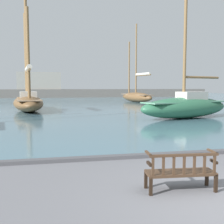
# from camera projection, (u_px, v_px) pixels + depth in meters

# --- Properties ---
(ground_plane) EXTENTS (160.00, 160.00, 0.00)m
(ground_plane) POSITION_uv_depth(u_px,v_px,m) (220.00, 201.00, 5.93)
(ground_plane) COLOR slate
(harbor_water) EXTENTS (100.00, 80.00, 0.08)m
(harbor_water) POSITION_uv_depth(u_px,v_px,m) (74.00, 100.00, 48.83)
(harbor_water) COLOR slate
(harbor_water) RESTS_ON ground
(quay_edge_kerb) EXTENTS (40.00, 0.30, 0.12)m
(quay_edge_kerb) POSITION_uv_depth(u_px,v_px,m) (156.00, 155.00, 9.68)
(quay_edge_kerb) COLOR #4C4C50
(quay_edge_kerb) RESTS_ON ground
(park_bench) EXTENTS (1.64, 0.65, 0.92)m
(park_bench) POSITION_uv_depth(u_px,v_px,m) (181.00, 171.00, 6.49)
(park_bench) COLOR black
(park_bench) RESTS_ON ground
(sailboat_outer_port) EXTENTS (3.73, 8.55, 11.44)m
(sailboat_outer_port) POSITION_uv_depth(u_px,v_px,m) (137.00, 96.00, 41.74)
(sailboat_outer_port) COLOR brown
(sailboat_outer_port) RESTS_ON harbor_water
(sailboat_far_port) EXTENTS (8.21, 4.51, 10.98)m
(sailboat_far_port) POSITION_uv_depth(u_px,v_px,m) (186.00, 106.00, 20.63)
(sailboat_far_port) COLOR #2D6647
(sailboat_far_port) RESTS_ON harbor_water
(sailboat_nearest_starboard) EXTENTS (3.85, 10.99, 11.61)m
(sailboat_nearest_starboard) POSITION_uv_depth(u_px,v_px,m) (28.00, 100.00, 26.62)
(sailboat_nearest_starboard) COLOR brown
(sailboat_nearest_starboard) RESTS_ON harbor_water
(far_breakwater) EXTENTS (59.99, 2.40, 5.27)m
(far_breakwater) POSITION_uv_depth(u_px,v_px,m) (65.00, 91.00, 58.19)
(far_breakwater) COLOR #66605B
(far_breakwater) RESTS_ON ground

